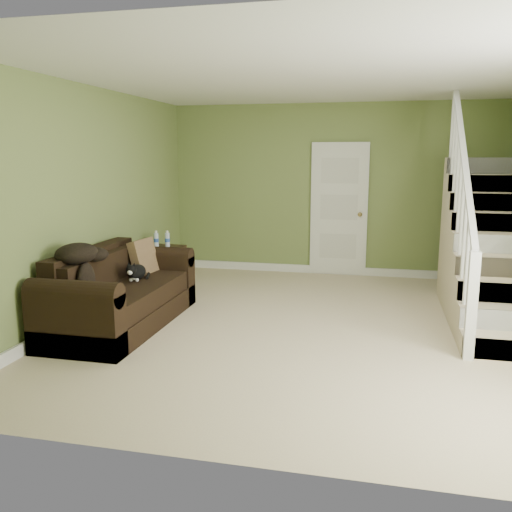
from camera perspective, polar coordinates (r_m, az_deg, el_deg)
The scene contains 15 objects.
floor at distance 5.95m, azimuth 5.46°, elevation -7.40°, with size 5.00×5.50×0.01m, color #C2AC8C.
ceiling at distance 5.71m, azimuth 5.94°, elevation 18.25°, with size 5.00×5.50×0.01m, color white.
wall_back at distance 8.41m, azimuth 8.11°, elevation 6.87°, with size 5.00×0.04×2.60m, color olive.
wall_front at distance 3.00m, azimuth -1.07°, elevation 0.32°, with size 5.00×0.04×2.60m, color olive.
wall_left at distance 6.49m, azimuth -16.86°, elevation 5.43°, with size 0.04×5.50×2.60m, color olive.
baseboard_back at distance 8.55m, azimuth 7.88°, elevation -1.46°, with size 5.00×0.04×0.12m, color white.
baseboard_left at distance 6.70m, azimuth -16.07°, elevation -5.19°, with size 0.04×5.50×0.12m, color white.
door at distance 8.38m, azimuth 8.72°, elevation 4.82°, with size 0.86×0.12×2.02m.
staircase at distance 6.81m, azimuth 23.57°, elevation -0.38°, with size 1.00×2.51×2.82m.
sofa at distance 6.08m, azimuth -14.25°, elevation -4.16°, with size 0.92×2.12×0.84m.
side_table at distance 7.60m, azimuth -9.65°, elevation -1.19°, with size 0.51×0.51×0.82m.
cat at distance 6.20m, azimuth -12.53°, elevation -1.67°, with size 0.24×0.47×0.23m.
banana at distance 5.61m, azimuth -14.76°, elevation -3.69°, with size 0.06×0.21×0.06m, color yellow.
throw_pillow at distance 6.58m, azimuth -11.72°, elevation -0.12°, with size 0.11×0.42×0.42m, color #432C1B.
throw_blanket at distance 5.67m, azimuth -18.35°, elevation 0.24°, with size 0.38×0.50×0.21m, color black.
Camera 1 is at (0.72, -5.61, 1.84)m, focal length 38.00 mm.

